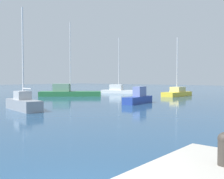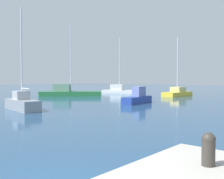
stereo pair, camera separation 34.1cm
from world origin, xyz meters
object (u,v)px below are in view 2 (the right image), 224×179
mooring_bollard (208,148)px  sailboat_yellow_distant_east (177,93)px  sailboat_grey_distant_north (22,103)px  sailboat_white_behind_lamppost (119,90)px  motorboat_blue_inner_mooring (138,98)px  sailboat_green_far_right (69,92)px

mooring_bollard → sailboat_yellow_distant_east: bearing=28.2°
sailboat_grey_distant_north → sailboat_yellow_distant_east: sailboat_yellow_distant_east is taller
sailboat_white_behind_lamppost → motorboat_blue_inner_mooring: bearing=-134.9°
mooring_bollard → sailboat_white_behind_lamppost: 41.95m
mooring_bollard → sailboat_yellow_distant_east: (30.59, 16.40, -0.78)m
sailboat_green_far_right → motorboat_blue_inner_mooring: (-2.95, -14.18, -0.02)m
mooring_bollard → sailboat_grey_distant_north: size_ratio=0.07×
sailboat_grey_distant_north → sailboat_green_far_right: bearing=37.6°
sailboat_green_far_right → sailboat_white_behind_lamppost: sailboat_green_far_right is taller
sailboat_green_far_right → sailboat_white_behind_lamppost: bearing=-3.2°
mooring_bollard → sailboat_white_behind_lamppost: sailboat_white_behind_lamppost is taller
sailboat_grey_distant_north → mooring_bollard: bearing=-111.4°
sailboat_grey_distant_north → sailboat_green_far_right: (13.81, 10.65, -0.02)m
sailboat_green_far_right → sailboat_white_behind_lamppost: size_ratio=1.11×
sailboat_green_far_right → motorboat_blue_inner_mooring: 14.49m
sailboat_grey_distant_north → sailboat_white_behind_lamppost: bearing=22.4°
sailboat_yellow_distant_east → sailboat_white_behind_lamppost: sailboat_white_behind_lamppost is taller
sailboat_grey_distant_north → sailboat_yellow_distant_east: size_ratio=0.98×
mooring_bollard → sailboat_grey_distant_north: sailboat_grey_distant_north is taller
mooring_bollard → sailboat_green_far_right: sailboat_green_far_right is taller
sailboat_yellow_distant_east → sailboat_green_far_right: size_ratio=0.79×
sailboat_yellow_distant_east → sailboat_white_behind_lamppost: size_ratio=0.88×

